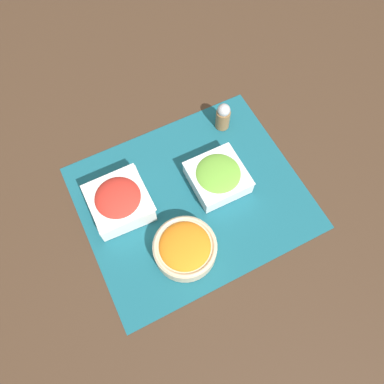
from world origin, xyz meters
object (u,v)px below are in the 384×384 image
object	(u,v)px
tomato_bowl	(119,201)
lettuce_bowl	(218,176)
pepper_shaker	(223,116)
carrot_bowl	(185,248)

from	to	relation	value
tomato_bowl	lettuce_bowl	world-z (taller)	tomato_bowl
pepper_shaker	carrot_bowl	bearing A→B (deg)	-132.23
tomato_bowl	carrot_bowl	size ratio (longest dim) A/B	0.97
tomato_bowl	pepper_shaker	distance (m)	0.37
lettuce_bowl	carrot_bowl	world-z (taller)	carrot_bowl
carrot_bowl	pepper_shaker	bearing A→B (deg)	47.77
carrot_bowl	pepper_shaker	world-z (taller)	pepper_shaker
tomato_bowl	pepper_shaker	world-z (taller)	pepper_shaker
tomato_bowl	carrot_bowl	bearing A→B (deg)	-62.39
carrot_bowl	pepper_shaker	xyz separation A→B (m)	(0.26, 0.29, 0.01)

